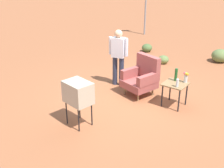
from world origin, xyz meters
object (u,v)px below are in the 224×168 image
at_px(flower_vase, 186,77).
at_px(armchair, 142,77).
at_px(side_table, 175,87).
at_px(bottle_wine_green, 176,75).
at_px(person_standing, 118,54).
at_px(bottle_short_clear, 177,83).
at_px(tv_on_stand, 78,93).
at_px(road_sign, 146,6).

bearing_deg(flower_vase, armchair, -175.88).
xyz_separation_m(side_table, bottle_wine_green, (-0.07, 0.15, 0.25)).
height_order(person_standing, bottle_short_clear, person_standing).
height_order(armchair, tv_on_stand, armchair).
bearing_deg(tv_on_stand, bottle_short_clear, 53.35).
bearing_deg(tv_on_stand, armchair, 82.73).
relative_size(armchair, flower_vase, 4.00).
bearing_deg(armchair, bottle_short_clear, -14.09).
distance_m(armchair, bottle_wine_green, 0.99).
bearing_deg(road_sign, armchair, -60.05).
xyz_separation_m(side_table, person_standing, (-1.89, 0.23, 0.42)).
xyz_separation_m(bottle_short_clear, flower_vase, (0.05, 0.37, 0.05)).
distance_m(side_table, tv_on_stand, 2.47).
height_order(tv_on_stand, person_standing, person_standing).
bearing_deg(bottle_short_clear, flower_vase, 82.20).
xyz_separation_m(armchair, tv_on_stand, (-0.28, -2.19, 0.28)).
height_order(tv_on_stand, road_sign, road_sign).
height_order(bottle_short_clear, flower_vase, flower_vase).
relative_size(tv_on_stand, road_sign, 0.42).
bearing_deg(bottle_wine_green, flower_vase, 10.23).
bearing_deg(flower_vase, bottle_short_clear, -97.80).
xyz_separation_m(person_standing, bottle_short_clear, (2.01, -0.40, -0.23)).
bearing_deg(side_table, bottle_short_clear, -55.77).
distance_m(person_standing, bottle_wine_green, 1.82).
height_order(armchair, flower_vase, armchair).
bearing_deg(bottle_wine_green, armchair, -177.46).
height_order(side_table, road_sign, road_sign).
bearing_deg(person_standing, bottle_short_clear, -11.26).
distance_m(side_table, road_sign, 7.54).
bearing_deg(person_standing, tv_on_stand, -75.69).
bearing_deg(bottle_wine_green, side_table, -64.46).
xyz_separation_m(bottle_short_clear, bottle_wine_green, (-0.19, 0.33, 0.06)).
distance_m(side_table, person_standing, 1.95).
distance_m(road_sign, bottle_wine_green, 7.35).
xyz_separation_m(tv_on_stand, person_standing, (-0.59, 2.30, 0.16)).
height_order(person_standing, bottle_wine_green, person_standing).
height_order(side_table, person_standing, person_standing).
distance_m(tv_on_stand, bottle_short_clear, 2.38).
height_order(bottle_short_clear, bottle_wine_green, bottle_wine_green).
xyz_separation_m(road_sign, bottle_wine_green, (4.36, -5.89, -0.61)).
distance_m(bottle_short_clear, flower_vase, 0.38).
relative_size(bottle_short_clear, flower_vase, 0.75).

